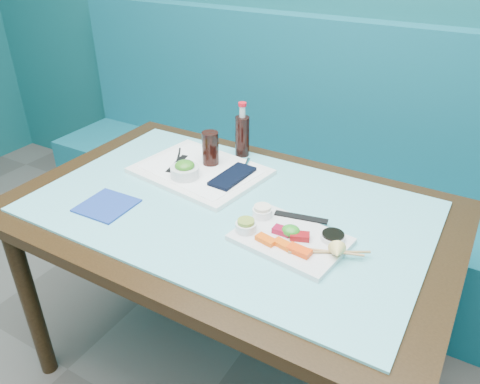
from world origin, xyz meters
The scene contains 34 objects.
booth_bench centered at (0.00, 2.29, 0.37)m, with size 3.00×0.56×1.17m.
dining_table centered at (0.00, 1.45, 0.67)m, with size 1.40×0.90×0.75m.
glass_top centered at (0.00, 1.45, 0.75)m, with size 1.22×0.76×0.01m, color #65C3CB.
sashimi_plate centered at (0.25, 1.37, 0.77)m, with size 0.30×0.22×0.02m, color silver.
salmon_left centered at (0.20, 1.32, 0.78)m, with size 0.06×0.03×0.01m, color #FF580A.
salmon_mid centered at (0.25, 1.32, 0.78)m, with size 0.06×0.03×0.01m, color #FF5A0A.
salmon_right centered at (0.30, 1.32, 0.78)m, with size 0.07×0.03×0.02m, color #FF410A.
tuna_left centered at (0.22, 1.38, 0.78)m, with size 0.05×0.03×0.02m, color maroon.
tuna_right centered at (0.28, 1.38, 0.78)m, with size 0.05×0.03×0.02m, color maroon.
seaweed_garnish centered at (0.25, 1.38, 0.79)m, with size 0.05×0.05×0.03m, color #278C20.
ramekin_wasabi centered at (0.13, 1.34, 0.79)m, with size 0.06×0.06×0.03m, color white.
wasabi_fill centered at (0.13, 1.34, 0.80)m, with size 0.05×0.05×0.01m, color olive.
ramekin_ginger centered at (0.13, 1.43, 0.79)m, with size 0.06×0.06×0.02m, color white.
ginger_fill centered at (0.13, 1.43, 0.80)m, with size 0.05×0.05×0.01m, color #F2E1C7.
soy_dish centered at (0.36, 1.42, 0.78)m, with size 0.07×0.07×0.01m, color silver.
soy_fill centered at (0.36, 1.42, 0.79)m, with size 0.06×0.06×0.01m, color black.
lemon_wedge centered at (0.40, 1.34, 0.80)m, with size 0.05×0.05×0.04m, color #EBCF6F.
chopstick_sleeve centered at (0.24, 1.48, 0.78)m, with size 0.16×0.03×0.00m, color black.
wooden_chopstick_a centered at (0.36, 1.36, 0.78)m, with size 0.01×0.01×0.20m, color tan.
wooden_chopstick_b centered at (0.37, 1.36, 0.78)m, with size 0.01×0.01×0.22m, color #9A7848.
serving_tray centered at (-0.20, 1.58, 0.77)m, with size 0.44×0.33×0.02m, color white.
paper_placemat centered at (-0.20, 1.58, 0.78)m, with size 0.38×0.27×0.00m, color white.
seaweed_bowl centered at (-0.21, 1.51, 0.79)m, with size 0.10×0.10×0.04m, color silver.
seaweed_salad centered at (-0.21, 1.51, 0.82)m, with size 0.07×0.07×0.03m, color #327B1C.
cola_glass centered at (-0.19, 1.64, 0.84)m, with size 0.06×0.06×0.12m, color black.
navy_pouch centered at (-0.07, 1.58, 0.78)m, with size 0.08×0.18×0.01m, color black.
fork centered at (-0.07, 1.69, 0.78)m, with size 0.01×0.01×0.09m, color white.
black_chopstick_a centered at (-0.30, 1.57, 0.78)m, with size 0.01×0.01×0.20m, color black.
black_chopstick_b centered at (-0.29, 1.57, 0.78)m, with size 0.01×0.01×0.26m, color black.
tray_sleeve centered at (-0.30, 1.57, 0.78)m, with size 0.02×0.15×0.00m, color black.
cola_bottle_body centered at (-0.15, 1.79, 0.84)m, with size 0.05×0.05×0.15m, color black.
cola_bottle_neck centered at (-0.15, 1.79, 0.93)m, with size 0.02×0.02×0.04m, color silver.
cola_bottle_cap centered at (-0.15, 1.79, 0.96)m, with size 0.03×0.03×0.01m, color red.
blue_napkin centered at (-0.33, 1.25, 0.76)m, with size 0.16×0.16×0.01m, color navy.
Camera 1 is at (0.67, 0.38, 1.54)m, focal length 35.00 mm.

